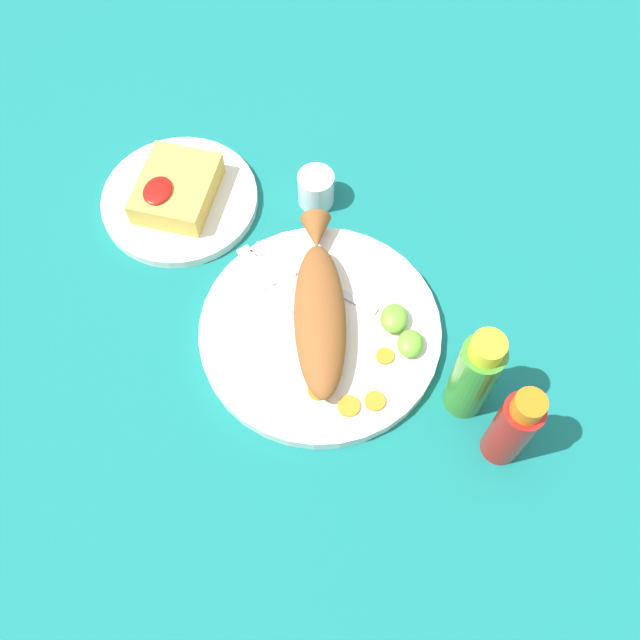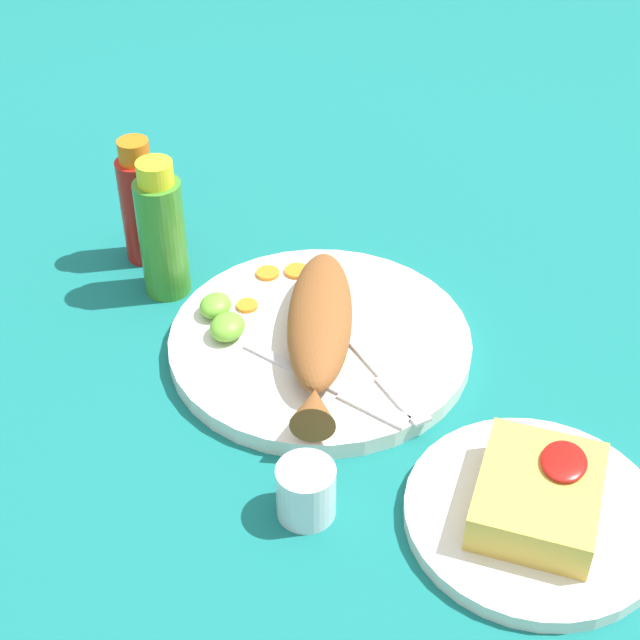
% 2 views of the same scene
% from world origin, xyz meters
% --- Properties ---
extents(ground_plane, '(4.00, 4.00, 0.00)m').
position_xyz_m(ground_plane, '(0.00, 0.00, 0.00)').
color(ground_plane, '#146B66').
extents(main_plate, '(0.30, 0.30, 0.02)m').
position_xyz_m(main_plate, '(0.00, 0.00, 0.01)').
color(main_plate, silver).
rests_on(main_plate, ground_plane).
extents(fried_fish, '(0.26, 0.12, 0.05)m').
position_xyz_m(fried_fish, '(-0.01, -0.00, 0.04)').
color(fried_fish, brown).
rests_on(fried_fish, main_plate).
extents(fork_near, '(0.14, 0.14, 0.00)m').
position_xyz_m(fork_near, '(-0.03, -0.07, 0.02)').
color(fork_near, silver).
rests_on(fork_near, main_plate).
extents(fork_far, '(0.07, 0.18, 0.00)m').
position_xyz_m(fork_far, '(-0.07, -0.04, 0.02)').
color(fork_far, silver).
rests_on(fork_far, main_plate).
extents(carrot_slice_near, '(0.03, 0.03, 0.00)m').
position_xyz_m(carrot_slice_near, '(0.08, 0.02, 0.02)').
color(carrot_slice_near, orange).
rests_on(carrot_slice_near, main_plate).
extents(carrot_slice_mid, '(0.03, 0.03, 0.00)m').
position_xyz_m(carrot_slice_mid, '(0.09, 0.06, 0.02)').
color(carrot_slice_mid, orange).
rests_on(carrot_slice_mid, main_plate).
extents(carrot_slice_far, '(0.02, 0.02, 0.00)m').
position_xyz_m(carrot_slice_far, '(0.08, 0.09, 0.02)').
color(carrot_slice_far, orange).
rests_on(carrot_slice_far, main_plate).
extents(carrot_slice_extra, '(0.02, 0.02, 0.00)m').
position_xyz_m(carrot_slice_extra, '(0.02, 0.09, 0.02)').
color(carrot_slice_extra, orange).
rests_on(carrot_slice_extra, main_plate).
extents(lime_wedge_main, '(0.04, 0.03, 0.02)m').
position_xyz_m(lime_wedge_main, '(-0.00, 0.11, 0.03)').
color(lime_wedge_main, '#6BB233').
rests_on(lime_wedge_main, main_plate).
extents(lime_wedge_side, '(0.04, 0.03, 0.02)m').
position_xyz_m(lime_wedge_side, '(-0.03, 0.09, 0.03)').
color(lime_wedge_side, '#6BB233').
rests_on(lime_wedge_side, main_plate).
extents(hot_sauce_bottle_red, '(0.04, 0.04, 0.15)m').
position_xyz_m(hot_sauce_bottle_red, '(0.09, 0.24, 0.07)').
color(hot_sauce_bottle_red, '#B21914').
rests_on(hot_sauce_bottle_red, ground_plane).
extents(hot_sauce_bottle_green, '(0.05, 0.05, 0.16)m').
position_xyz_m(hot_sauce_bottle_green, '(0.04, 0.19, 0.07)').
color(hot_sauce_bottle_green, '#3D8428').
rests_on(hot_sauce_bottle_green, ground_plane).
extents(salt_cup, '(0.05, 0.05, 0.05)m').
position_xyz_m(salt_cup, '(-0.20, -0.06, 0.02)').
color(salt_cup, silver).
rests_on(salt_cup, ground_plane).
extents(side_plate_fries, '(0.21, 0.21, 0.01)m').
position_xyz_m(side_plate_fries, '(-0.15, -0.24, 0.01)').
color(side_plate_fries, silver).
rests_on(side_plate_fries, ground_plane).
extents(fries_pile, '(0.12, 0.10, 0.04)m').
position_xyz_m(fries_pile, '(-0.15, -0.24, 0.03)').
color(fries_pile, gold).
rests_on(fries_pile, side_plate_fries).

